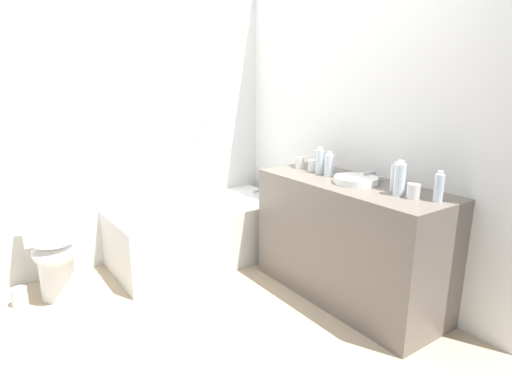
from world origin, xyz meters
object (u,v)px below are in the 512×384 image
at_px(toilet, 54,250).
at_px(drinking_glass_2, 300,163).
at_px(toilet_paper_roll, 19,297).
at_px(water_bottle_1, 320,161).
at_px(water_bottle_3, 439,187).
at_px(bathtub, 202,230).
at_px(sink_basin, 356,180).
at_px(water_bottle_4, 395,177).
at_px(drinking_glass_1, 413,191).
at_px(water_bottle_2, 329,165).
at_px(sink_faucet, 373,176).
at_px(water_bottle_0, 400,179).
at_px(drinking_glass_0, 313,165).

relative_size(toilet, drinking_glass_2, 7.79).
bearing_deg(toilet_paper_roll, toilet, 4.65).
xyz_separation_m(drinking_glass_2, toilet_paper_roll, (-2.08, 0.67, -0.87)).
bearing_deg(water_bottle_1, water_bottle_3, -87.10).
bearing_deg(bathtub, sink_basin, -65.52).
relative_size(water_bottle_3, water_bottle_4, 0.99).
xyz_separation_m(water_bottle_3, drinking_glass_1, (-0.06, 0.13, -0.04)).
bearing_deg(water_bottle_4, drinking_glass_1, -109.04).
distance_m(water_bottle_2, drinking_glass_2, 0.34).
bearing_deg(water_bottle_1, water_bottle_2, -90.26).
height_order(water_bottle_1, water_bottle_4, water_bottle_1).
xyz_separation_m(water_bottle_3, toilet_paper_roll, (-2.12, 1.88, -0.91)).
xyz_separation_m(water_bottle_3, water_bottle_4, (0.00, 0.32, 0.00)).
height_order(toilet, drinking_glass_1, drinking_glass_1).
distance_m(bathtub, sink_basin, 1.53).
bearing_deg(toilet_paper_roll, water_bottle_3, -41.55).
relative_size(sink_faucet, water_bottle_1, 0.74).
bearing_deg(bathtub, toilet, 178.00).
xyz_separation_m(sink_faucet, water_bottle_0, (-0.20, -0.37, 0.07)).
height_order(bathtub, water_bottle_1, bathtub).
height_order(water_bottle_1, drinking_glass_1, water_bottle_1).
bearing_deg(bathtub, sink_faucet, -59.18).
height_order(bathtub, water_bottle_4, bathtub).
distance_m(drinking_glass_1, toilet_paper_roll, 2.84).
xyz_separation_m(water_bottle_4, drinking_glass_0, (-0.03, 0.76, -0.05)).
height_order(water_bottle_4, toilet_paper_roll, water_bottle_4).
height_order(water_bottle_3, drinking_glass_0, water_bottle_3).
xyz_separation_m(toilet, water_bottle_2, (1.81, -1.03, 0.62)).
relative_size(water_bottle_0, water_bottle_3, 1.18).
bearing_deg(bathtub, water_bottle_3, -71.16).
height_order(sink_faucet, water_bottle_4, water_bottle_4).
relative_size(toilet, water_bottle_2, 3.92).
height_order(toilet, drinking_glass_0, drinking_glass_0).
xyz_separation_m(water_bottle_2, drinking_glass_1, (-0.01, -0.75, -0.04)).
relative_size(drinking_glass_0, drinking_glass_2, 0.93).
xyz_separation_m(sink_faucet, drinking_glass_0, (-0.15, 0.48, 0.01)).
height_order(water_bottle_0, water_bottle_4, water_bottle_0).
xyz_separation_m(toilet, water_bottle_3, (1.85, -1.90, 0.62)).
xyz_separation_m(sink_basin, water_bottle_4, (0.06, -0.28, 0.07)).
xyz_separation_m(sink_basin, water_bottle_3, (0.06, -0.60, 0.06)).
xyz_separation_m(water_bottle_0, drinking_glass_1, (0.01, -0.10, -0.06)).
height_order(water_bottle_0, toilet_paper_roll, water_bottle_0).
relative_size(bathtub, water_bottle_4, 8.16).
bearing_deg(drinking_glass_0, drinking_glass_1, -91.90).
bearing_deg(drinking_glass_1, water_bottle_0, 98.68).
bearing_deg(sink_faucet, drinking_glass_0, 107.29).
relative_size(toilet, drinking_glass_0, 8.35).
relative_size(toilet, water_bottle_0, 3.24).
bearing_deg(water_bottle_1, sink_basin, -91.48).
relative_size(sink_basin, water_bottle_2, 1.65).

